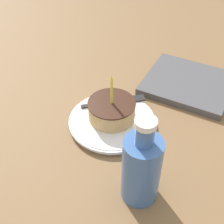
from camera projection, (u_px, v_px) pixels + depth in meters
The scene contains 6 objects.
ground_plane at pixel (111, 120), 0.85m from camera, with size 2.40×2.40×0.04m.
plate at pixel (112, 121), 0.80m from camera, with size 0.22×0.22×0.02m.
cake_slice at pixel (112, 110), 0.78m from camera, with size 0.12×0.12×0.13m.
fork at pixel (118, 101), 0.84m from camera, with size 0.15×0.13×0.00m.
bottle at pixel (141, 168), 0.60m from camera, with size 0.08×0.08×0.21m.
marble_board at pixel (188, 83), 0.92m from camera, with size 0.24×0.22×0.02m.
Camera 1 is at (-0.29, 0.54, 0.56)m, focal length 50.00 mm.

